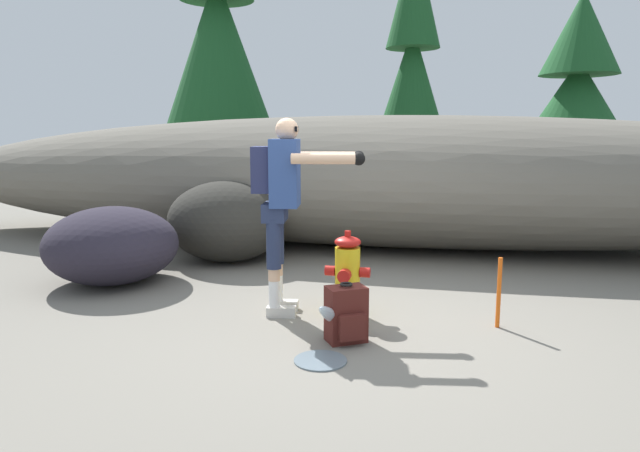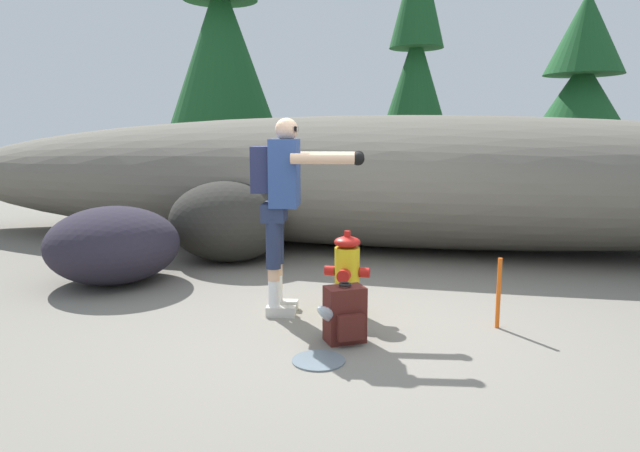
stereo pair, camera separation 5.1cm
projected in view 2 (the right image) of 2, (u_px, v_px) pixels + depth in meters
ground_plane at (339, 323)px, 4.98m from camera, size 56.00×56.00×0.04m
dirt_embankment at (388, 181)px, 8.30m from camera, size 14.84×3.20×1.87m
fire_hydrant at (347, 277)px, 5.10m from camera, size 0.40×0.35×0.77m
hydrant_water_jet at (330, 323)px, 4.46m from camera, size 0.38×1.15×0.53m
utility_worker at (284, 191)px, 5.02m from camera, size 1.02×0.62×1.75m
spare_backpack at (345, 315)px, 4.46m from camera, size 0.36×0.36×0.47m
boulder_large at (228, 221)px, 7.24m from camera, size 1.51×1.28×1.02m
boulder_mid at (113, 245)px, 6.21m from camera, size 1.47×1.51×0.84m
pine_tree_far_left at (221, 24)px, 12.58m from camera, size 2.53×2.53×7.44m
pine_tree_left at (416, 67)px, 13.09m from camera, size 1.90×1.90×6.02m
pine_tree_center at (582, 89)px, 12.95m from camera, size 2.69×2.69×4.76m
survey_stake at (499, 293)px, 4.76m from camera, size 0.04×0.04×0.60m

